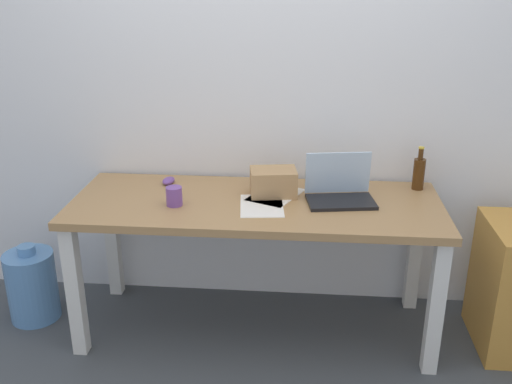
% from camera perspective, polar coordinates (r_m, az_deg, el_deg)
% --- Properties ---
extents(ground_plane, '(8.00, 8.00, 0.00)m').
position_cam_1_polar(ground_plane, '(3.27, 0.00, -13.11)').
color(ground_plane, '#42474C').
extents(back_wall, '(5.20, 0.08, 2.60)m').
position_cam_1_polar(back_wall, '(3.16, 0.67, 11.30)').
color(back_wall, white).
rests_on(back_wall, ground).
extents(desk, '(1.87, 0.71, 0.75)m').
position_cam_1_polar(desk, '(2.95, 0.00, -2.67)').
color(desk, '#A37A4C').
rests_on(desk, ground).
extents(laptop_right, '(0.36, 0.27, 0.24)m').
position_cam_1_polar(laptop_right, '(2.93, 8.25, 0.13)').
color(laptop_right, black).
rests_on(laptop_right, desk).
extents(beer_bottle, '(0.06, 0.06, 0.23)m').
position_cam_1_polar(beer_bottle, '(3.16, 15.76, 1.84)').
color(beer_bottle, '#47280F').
rests_on(beer_bottle, desk).
extents(computer_mouse, '(0.07, 0.11, 0.03)m').
position_cam_1_polar(computer_mouse, '(3.18, -8.61, 1.11)').
color(computer_mouse, '#724799').
rests_on(computer_mouse, desk).
extents(cardboard_box, '(0.26, 0.20, 0.14)m').
position_cam_1_polar(cardboard_box, '(2.98, 1.72, 0.97)').
color(cardboard_box, tan).
rests_on(cardboard_box, desk).
extents(coffee_mug, '(0.08, 0.08, 0.09)m').
position_cam_1_polar(coffee_mug, '(2.88, -8.07, -0.42)').
color(coffee_mug, '#724799').
rests_on(coffee_mug, desk).
extents(paper_sheet_center, '(0.24, 0.32, 0.00)m').
position_cam_1_polar(paper_sheet_center, '(2.86, 0.57, -1.35)').
color(paper_sheet_center, white).
rests_on(paper_sheet_center, desk).
extents(paper_sheet_near_back, '(0.31, 0.36, 0.00)m').
position_cam_1_polar(paper_sheet_near_back, '(2.99, 1.93, -0.28)').
color(paper_sheet_near_back, white).
rests_on(paper_sheet_near_back, desk).
extents(water_cooler_jug, '(0.27, 0.27, 0.44)m').
position_cam_1_polar(water_cooler_jug, '(3.48, -21.20, -8.58)').
color(water_cooler_jug, '#598CC6').
rests_on(water_cooler_jug, ground).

